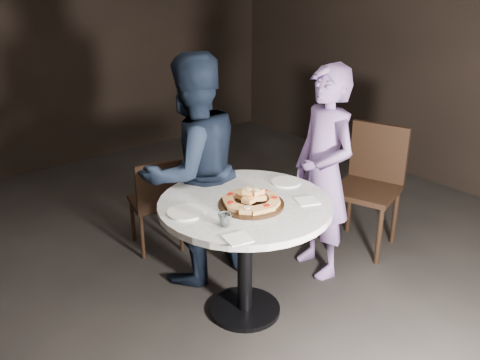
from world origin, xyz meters
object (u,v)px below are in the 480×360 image
at_px(focaccia_pile, 251,199).
at_px(water_glass, 225,220).
at_px(chair_right, 371,178).
at_px(diner_navy, 192,172).
at_px(chair_far, 157,199).
at_px(diner_teal, 324,173).
at_px(table, 245,224).
at_px(serving_board, 251,204).

bearing_deg(focaccia_pile, water_glass, -159.22).
xyz_separation_m(chair_right, diner_navy, (-1.39, 0.50, 0.25)).
distance_m(focaccia_pile, diner_navy, 0.66).
distance_m(chair_far, diner_navy, 0.60).
bearing_deg(diner_teal, focaccia_pile, -68.42).
xyz_separation_m(chair_right, diner_teal, (-0.62, -0.03, 0.21)).
relative_size(table, chair_far, 1.46).
height_order(table, focaccia_pile, focaccia_pile).
xyz_separation_m(focaccia_pile, chair_right, (1.41, 0.16, -0.28)).
bearing_deg(diner_navy, serving_board, 87.96).
height_order(serving_board, water_glass, water_glass).
bearing_deg(chair_right, serving_board, -102.05).
distance_m(focaccia_pile, diner_teal, 0.80).
xyz_separation_m(water_glass, chair_right, (1.69, 0.27, -0.28)).
distance_m(table, chair_far, 1.08).
height_order(chair_far, diner_navy, diner_navy).
xyz_separation_m(table, chair_right, (1.40, 0.10, -0.09)).
height_order(table, chair_far, table).
relative_size(water_glass, diner_navy, 0.05).
bearing_deg(chair_far, diner_teal, 144.09).
relative_size(focaccia_pile, water_glass, 4.47).
bearing_deg(focaccia_pile, serving_board, -175.65).
bearing_deg(diner_teal, chair_right, 105.37).
distance_m(water_glass, chair_right, 1.74).
bearing_deg(chair_far, chair_right, 161.27).
relative_size(serving_board, focaccia_pile, 1.11).
distance_m(serving_board, diner_navy, 0.66).
height_order(table, water_glass, water_glass).
bearing_deg(chair_far, water_glass, 92.68).
distance_m(water_glass, chair_far, 1.33).
distance_m(diner_navy, diner_teal, 0.93).
xyz_separation_m(focaccia_pile, water_glass, (-0.29, -0.11, -0.01)).
bearing_deg(focaccia_pile, chair_far, 90.03).
relative_size(focaccia_pile, chair_far, 0.46).
bearing_deg(water_glass, diner_teal, 12.44).
relative_size(table, water_glass, 14.27).
bearing_deg(chair_right, water_glass, -99.52).
xyz_separation_m(table, diner_navy, (0.02, 0.59, 0.17)).
relative_size(chair_far, diner_teal, 0.51).
distance_m(table, diner_navy, 0.62).
distance_m(water_glass, diner_teal, 1.10).
relative_size(table, diner_teal, 0.74).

